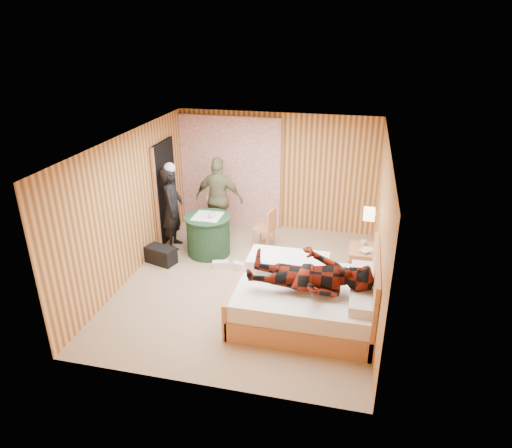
% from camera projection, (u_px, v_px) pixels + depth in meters
% --- Properties ---
extents(floor, '(4.20, 5.00, 0.01)m').
position_uv_depth(floor, '(249.00, 283.00, 7.94)').
color(floor, tan).
rests_on(floor, ground).
extents(ceiling, '(4.20, 5.00, 0.01)m').
position_uv_depth(ceiling, '(248.00, 141.00, 6.92)').
color(ceiling, white).
rests_on(ceiling, wall_back).
extents(wall_back, '(4.20, 0.02, 2.50)m').
position_uv_depth(wall_back, '(276.00, 172.00, 9.66)').
color(wall_back, '#ECA05A').
rests_on(wall_back, floor).
extents(wall_left, '(0.02, 5.00, 2.50)m').
position_uv_depth(wall_left, '(130.00, 206.00, 7.86)').
color(wall_left, '#ECA05A').
rests_on(wall_left, floor).
extents(wall_right, '(0.02, 5.00, 2.50)m').
position_uv_depth(wall_right, '(381.00, 229.00, 7.00)').
color(wall_right, '#ECA05A').
rests_on(wall_right, floor).
extents(curtain, '(2.20, 0.08, 2.40)m').
position_uv_depth(curtain, '(230.00, 172.00, 9.82)').
color(curtain, white).
rests_on(curtain, floor).
extents(doorway, '(0.06, 0.90, 2.05)m').
position_uv_depth(doorway, '(166.00, 192.00, 9.19)').
color(doorway, black).
rests_on(doorway, floor).
extents(wall_lamp, '(0.26, 0.24, 0.16)m').
position_uv_depth(wall_lamp, '(369.00, 214.00, 7.42)').
color(wall_lamp, gold).
rests_on(wall_lamp, wall_right).
extents(bed, '(2.13, 1.68, 1.16)m').
position_uv_depth(bed, '(308.00, 298.00, 6.90)').
color(bed, '#E9945F').
rests_on(bed, floor).
extents(nightstand, '(0.46, 0.62, 0.60)m').
position_uv_depth(nightstand, '(361.00, 263.00, 7.94)').
color(nightstand, '#E9945F').
rests_on(nightstand, floor).
extents(round_table, '(0.89, 0.89, 0.79)m').
position_uv_depth(round_table, '(208.00, 235.00, 8.81)').
color(round_table, '#1D3F25').
rests_on(round_table, floor).
extents(chair_far, '(0.56, 0.56, 0.93)m').
position_uv_depth(chair_far, '(217.00, 214.00, 9.37)').
color(chair_far, '#E9945F').
rests_on(chair_far, floor).
extents(chair_near, '(0.45, 0.45, 0.82)m').
position_uv_depth(chair_near, '(267.00, 226.00, 9.00)').
color(chair_near, '#E9945F').
rests_on(chair_near, floor).
extents(duffel_bag, '(0.62, 0.45, 0.32)m').
position_uv_depth(duffel_bag, '(161.00, 255.00, 8.55)').
color(duffel_bag, black).
rests_on(duffel_bag, floor).
extents(sneaker_left, '(0.33, 0.20, 0.14)m').
position_uv_depth(sneaker_left, '(241.00, 266.00, 8.33)').
color(sneaker_left, silver).
rests_on(sneaker_left, floor).
extents(sneaker_right, '(0.31, 0.19, 0.13)m').
position_uv_depth(sneaker_right, '(220.00, 264.00, 8.41)').
color(sneaker_right, silver).
rests_on(sneaker_right, floor).
extents(woman_standing, '(0.50, 0.67, 1.67)m').
position_uv_depth(woman_standing, '(173.00, 208.00, 8.90)').
color(woman_standing, black).
rests_on(woman_standing, floor).
extents(man_at_table, '(1.03, 0.47, 1.72)m').
position_uv_depth(man_at_table, '(219.00, 199.00, 9.28)').
color(man_at_table, '#646343').
rests_on(man_at_table, floor).
extents(man_on_bed, '(0.86, 0.67, 1.77)m').
position_uv_depth(man_on_bed, '(311.00, 267.00, 6.41)').
color(man_on_bed, '#601309').
rests_on(man_on_bed, bed).
extents(book_lower, '(0.18, 0.23, 0.02)m').
position_uv_depth(book_lower, '(363.00, 249.00, 7.78)').
color(book_lower, silver).
rests_on(book_lower, nightstand).
extents(book_upper, '(0.27, 0.28, 0.02)m').
position_uv_depth(book_upper, '(363.00, 248.00, 7.77)').
color(book_upper, silver).
rests_on(book_upper, nightstand).
extents(cup_nightstand, '(0.10, 0.10, 0.09)m').
position_uv_depth(cup_nightstand, '(363.00, 243.00, 7.92)').
color(cup_nightstand, silver).
rests_on(cup_nightstand, nightstand).
extents(cup_table, '(0.15, 0.15, 0.10)m').
position_uv_depth(cup_table, '(212.00, 215.00, 8.56)').
color(cup_table, silver).
rests_on(cup_table, round_table).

